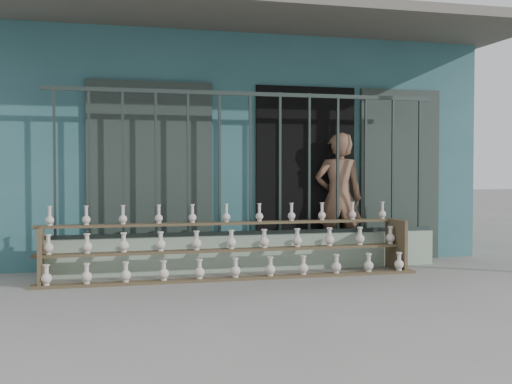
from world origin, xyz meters
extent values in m
plane|color=slate|center=(0.00, 0.00, 0.00)|extent=(60.00, 60.00, 0.00)
cube|color=#2D5A60|center=(0.00, 4.30, 1.60)|extent=(7.00, 5.00, 3.20)
cube|color=black|center=(0.90, 1.82, 1.20)|extent=(1.40, 0.12, 2.40)
cube|color=#202B26|center=(-1.20, 1.78, 1.20)|extent=(1.60, 0.08, 2.40)
cube|color=#202B26|center=(2.30, 1.78, 1.20)|extent=(1.20, 0.08, 2.40)
cube|color=#59544C|center=(0.00, 1.20, 3.15)|extent=(7.40, 2.00, 0.12)
cube|color=#8CA38B|center=(0.00, 1.30, 0.23)|extent=(5.00, 0.20, 0.45)
cube|color=#283330|center=(-2.35, 1.30, 1.35)|extent=(0.03, 0.03, 1.80)
cube|color=#283330|center=(-1.96, 1.30, 1.35)|extent=(0.03, 0.03, 1.80)
cube|color=#283330|center=(-1.57, 1.30, 1.35)|extent=(0.03, 0.03, 1.80)
cube|color=#283330|center=(-1.18, 1.30, 1.35)|extent=(0.03, 0.03, 1.80)
cube|color=#283330|center=(-0.78, 1.30, 1.35)|extent=(0.03, 0.03, 1.80)
cube|color=#283330|center=(-0.39, 1.30, 1.35)|extent=(0.03, 0.03, 1.80)
cube|color=#283330|center=(0.00, 1.30, 1.35)|extent=(0.03, 0.03, 1.80)
cube|color=#283330|center=(0.39, 1.30, 1.35)|extent=(0.03, 0.03, 1.80)
cube|color=#283330|center=(0.78, 1.30, 1.35)|extent=(0.03, 0.03, 1.80)
cube|color=#283330|center=(1.17, 1.30, 1.35)|extent=(0.03, 0.03, 1.80)
cube|color=#283330|center=(1.57, 1.30, 1.35)|extent=(0.03, 0.03, 1.80)
cube|color=#283330|center=(1.96, 1.30, 1.35)|extent=(0.03, 0.03, 1.80)
cube|color=#283330|center=(2.35, 1.30, 1.35)|extent=(0.03, 0.03, 1.80)
cube|color=#283330|center=(0.00, 1.30, 2.22)|extent=(5.00, 0.04, 0.05)
cube|color=#283330|center=(0.00, 1.30, 0.47)|extent=(5.00, 0.04, 0.05)
cube|color=brown|center=(-0.33, 0.65, 0.01)|extent=(4.50, 0.18, 0.03)
cube|color=brown|center=(-0.33, 0.90, 0.32)|extent=(4.50, 0.18, 0.03)
cube|color=brown|center=(-0.33, 1.15, 0.61)|extent=(4.50, 0.18, 0.03)
cube|color=brown|center=(-2.48, 0.90, 0.32)|extent=(0.04, 0.55, 0.64)
cube|color=brown|center=(1.82, 0.90, 0.32)|extent=(0.04, 0.55, 0.64)
imported|color=brown|center=(1.31, 1.59, 0.88)|extent=(0.72, 0.54, 1.77)
camera|label=1|loc=(-1.92, -6.52, 1.27)|focal=45.00mm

